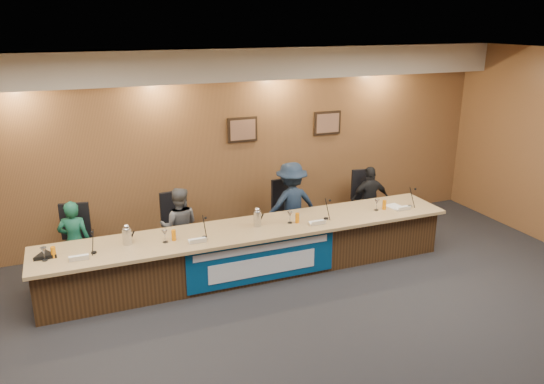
{
  "coord_description": "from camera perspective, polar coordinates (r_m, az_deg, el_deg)",
  "views": [
    {
      "loc": [
        -2.4,
        -4.37,
        3.64
      ],
      "look_at": [
        0.38,
        2.59,
        1.17
      ],
      "focal_mm": 35.0,
      "sensor_mm": 36.0,
      "label": 1
    }
  ],
  "objects": [
    {
      "name": "wall_photo_right",
      "position": [
        9.6,
        5.96,
        7.4
      ],
      "size": [
        0.52,
        0.04,
        0.42
      ],
      "primitive_type": "cube",
      "color": "black",
      "rests_on": "wall_back"
    },
    {
      "name": "panelist_a",
      "position": [
        8.09,
        -20.46,
        -5.0
      ],
      "size": [
        0.5,
        0.38,
        1.21
      ],
      "primitive_type": "imported",
      "rotation": [
        0.0,
        0.0,
        2.91
      ],
      "color": "#15523C",
      "rests_on": "floor"
    },
    {
      "name": "paper_stack",
      "position": [
        8.74,
        13.15,
        -1.56
      ],
      "size": [
        0.26,
        0.33,
        0.01
      ],
      "primitive_type": "cube",
      "rotation": [
        0.0,
        0.0,
        0.14
      ],
      "color": "white",
      "rests_on": "dais_top"
    },
    {
      "name": "nameplate_b",
      "position": [
        7.21,
        -7.94,
        -5.19
      ],
      "size": [
        0.24,
        0.08,
        0.1
      ],
      "primitive_type": "cube",
      "rotation": [
        0.31,
        0.0,
        0.0
      ],
      "color": "white",
      "rests_on": "dais_top"
    },
    {
      "name": "panelist_b",
      "position": [
        8.23,
        -9.92,
        -3.64
      ],
      "size": [
        0.7,
        0.61,
        1.23
      ],
      "primitive_type": "imported",
      "rotation": [
        0.0,
        0.0,
        2.87
      ],
      "color": "#55565A",
      "rests_on": "floor"
    },
    {
      "name": "microphone_c",
      "position": [
        8.04,
        5.83,
        -2.85
      ],
      "size": [
        0.07,
        0.07,
        0.02
      ],
      "primitive_type": "cylinder",
      "color": "black",
      "rests_on": "dais_top"
    },
    {
      "name": "carafe_left",
      "position": [
        7.36,
        -15.33,
        -4.63
      ],
      "size": [
        0.12,
        0.12,
        0.23
      ],
      "primitive_type": "cylinder",
      "color": "silver",
      "rests_on": "dais_top"
    },
    {
      "name": "microphone_b",
      "position": [
        7.4,
        -7.27,
        -4.84
      ],
      "size": [
        0.07,
        0.07,
        0.02
      ],
      "primitive_type": "cylinder",
      "color": "black",
      "rests_on": "dais_top"
    },
    {
      "name": "nameplate_c",
      "position": [
        7.78,
        5.04,
        -3.28
      ],
      "size": [
        0.24,
        0.08,
        0.1
      ],
      "primitive_type": "cube",
      "rotation": [
        0.31,
        0.0,
        0.0
      ],
      "color": "white",
      "rests_on": "dais_top"
    },
    {
      "name": "office_chair_c",
      "position": [
        8.89,
        1.81,
        -2.6
      ],
      "size": [
        0.51,
        0.51,
        0.08
      ],
      "primitive_type": "cube",
      "rotation": [
        0.0,
        0.0,
        0.06
      ],
      "color": "black",
      "rests_on": "floor"
    },
    {
      "name": "panelist_c",
      "position": [
        8.72,
        2.09,
        -1.37
      ],
      "size": [
        0.94,
        0.56,
        1.43
      ],
      "primitive_type": "imported",
      "rotation": [
        0.0,
        0.0,
        3.17
      ],
      "color": "#152338",
      "rests_on": "floor"
    },
    {
      "name": "dais_top",
      "position": [
        7.71,
        -1.99,
        -3.99
      ],
      "size": [
        6.1,
        0.95,
        0.05
      ],
      "primitive_type": "cube",
      "color": "tan",
      "rests_on": "dais_body"
    },
    {
      "name": "ceiling",
      "position": [
        5.01,
        7.14,
        13.04
      ],
      "size": [
        10.0,
        8.0,
        0.04
      ],
      "primitive_type": "cube",
      "color": "silver",
      "rests_on": "wall_back"
    },
    {
      "name": "wall_photo_left",
      "position": [
        8.98,
        -3.19,
        6.71
      ],
      "size": [
        0.52,
        0.04,
        0.42
      ],
      "primitive_type": "cube",
      "color": "black",
      "rests_on": "wall_back"
    },
    {
      "name": "juice_glass_d",
      "position": [
        8.57,
        11.99,
        -1.36
      ],
      "size": [
        0.06,
        0.06,
        0.15
      ],
      "primitive_type": "cylinder",
      "color": "orange",
      "rests_on": "dais_top"
    },
    {
      "name": "banner_text_lower",
      "position": [
        7.56,
        -0.97,
        -7.99
      ],
      "size": [
        1.6,
        0.01,
        0.28
      ],
      "primitive_type": "cube",
      "color": "silver",
      "rests_on": "banner"
    },
    {
      "name": "microphone_d",
      "position": [
        8.8,
        14.62,
        -1.48
      ],
      "size": [
        0.07,
        0.07,
        0.02
      ],
      "primitive_type": "cylinder",
      "color": "black",
      "rests_on": "dais_top"
    },
    {
      "name": "water_glass_c",
      "position": [
        7.83,
        1.94,
        -2.75
      ],
      "size": [
        0.08,
        0.08,
        0.18
      ],
      "primitive_type": "cylinder",
      "color": "silver",
      "rests_on": "dais_top"
    },
    {
      "name": "banner_text_upper",
      "position": [
        7.44,
        -0.98,
        -6.05
      ],
      "size": [
        2.0,
        0.01,
        0.1
      ],
      "primitive_type": "cube",
      "color": "silver",
      "rests_on": "banner"
    },
    {
      "name": "juice_glass_c",
      "position": [
        7.85,
        2.74,
        -2.81
      ],
      "size": [
        0.06,
        0.06,
        0.15
      ],
      "primitive_type": "cylinder",
      "color": "orange",
      "rests_on": "dais_top"
    },
    {
      "name": "carafe_mid",
      "position": [
        7.71,
        -1.59,
        -2.89
      ],
      "size": [
        0.11,
        0.11,
        0.23
      ],
      "primitive_type": "cylinder",
      "color": "silver",
      "rests_on": "dais_top"
    },
    {
      "name": "banner",
      "position": [
        7.54,
        -1.01,
        -7.4
      ],
      "size": [
        2.2,
        0.02,
        0.65
      ],
      "primitive_type": "cube",
      "color": "navy",
      "rests_on": "dais_body"
    },
    {
      "name": "juice_glass_b",
      "position": [
        7.36,
        -10.53,
        -4.59
      ],
      "size": [
        0.06,
        0.06,
        0.15
      ],
      "primitive_type": "cylinder",
      "color": "orange",
      "rests_on": "dais_top"
    },
    {
      "name": "speakerphone",
      "position": [
        7.35,
        -23.23,
        -6.3
      ],
      "size": [
        0.32,
        0.32,
        0.05
      ],
      "primitive_type": "cylinder",
      "color": "black",
      "rests_on": "dais_top"
    },
    {
      "name": "office_chair_b",
      "position": [
        8.37,
        -10.02,
        -4.25
      ],
      "size": [
        0.5,
        0.5,
        0.08
      ],
      "primitive_type": "cube",
      "rotation": [
        0.0,
        0.0,
        0.05
      ],
      "color": "black",
      "rests_on": "floor"
    },
    {
      "name": "microphone_a",
      "position": [
        7.25,
        -18.61,
        -6.19
      ],
      "size": [
        0.07,
        0.07,
        0.02
      ],
      "primitive_type": "cylinder",
      "color": "black",
      "rests_on": "dais_top"
    },
    {
      "name": "nameplate_a",
      "position": [
        7.07,
        -20.06,
        -6.67
      ],
      "size": [
        0.24,
        0.08,
        0.1
      ],
      "primitive_type": "cube",
      "rotation": [
        0.31,
        0.0,
        0.0
      ],
      "color": "white",
      "rests_on": "dais_top"
    },
    {
      "name": "water_glass_d",
      "position": [
        8.5,
        11.2,
        -1.37
      ],
      "size": [
        0.08,
        0.08,
        0.18
      ],
      "primitive_type": "cylinder",
      "color": "silver",
      "rests_on": "dais_top"
    },
    {
      "name": "water_glass_b",
      "position": [
        7.31,
        -11.44,
        -4.69
      ],
      "size": [
        0.08,
        0.08,
        0.18
      ],
      "primitive_type": "cylinder",
      "color": "silver",
      "rests_on": "dais_top"
    },
    {
      "name": "soffit",
      "position": [
        8.5,
        -5.46,
        13.5
      ],
      "size": [
        10.0,
        0.5,
        0.5
      ],
      "primitive_type": "cube",
      "color": "beige",
      "rests_on": "wall_back"
    },
    {
      "name": "floor",
      "position": [
        6.18,
        5.92,
        -18.01
      ],
      "size": [
        10.0,
        10.0,
        0.0
      ],
      "primitive_type": "plane",
      "color": "black",
      "rests_on": "ground"
    },
    {
      "name": "nameplate_d",
      "position": [
        8.59,
        14.07,
        -1.69
      ],
      "size": [
        0.24,
        0.08,
        0.1
      ],
      "primitive_type": "cube",
      "rotation": [
        0.31,
        0.0,
        0.0
      ],
      "color": "white",
      "rests_on": "dais_top"
    },
    {
      "name": "juice_glass_a",
      "position": [
        7.28,
        -22.46,
        -6.01
      ],
      "size": [
        0.06,
        0.06,
        0.15
      ],
      "primitive_type": "cylinder",
      "color": "orange",
      "rests_on": "dais_top"
    },
    {
      "name": "water_glass_a",
      "position": [
        7.23,
        -23.32,
        -6.16
      ],
      "size": [
        0.08,
        0.08,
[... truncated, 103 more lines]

